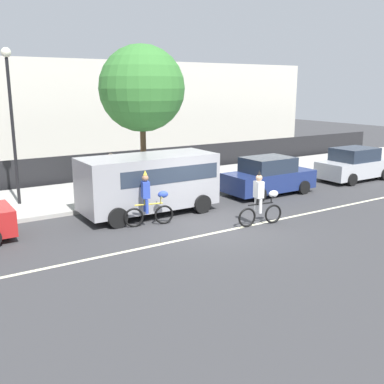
{
  "coord_description": "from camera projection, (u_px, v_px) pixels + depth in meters",
  "views": [
    {
      "loc": [
        -8.5,
        -11.75,
        4.61
      ],
      "look_at": [
        -0.21,
        1.2,
        1.0
      ],
      "focal_mm": 42.0,
      "sensor_mm": 36.0,
      "label": 1
    }
  ],
  "objects": [
    {
      "name": "street_lamp_post",
      "position": [
        11.0,
        104.0,
        16.71
      ],
      "size": [
        0.36,
        0.36,
        5.86
      ],
      "color": "black",
      "rests_on": "sidewalk_curb"
    },
    {
      "name": "street_tree_near_lamp",
      "position": [
        142.0,
        89.0,
        18.13
      ],
      "size": [
        3.49,
        3.49,
        6.14
      ],
      "color": "brown",
      "rests_on": "sidewalk_curb"
    },
    {
      "name": "pedestrian_onlooker",
      "position": [
        111.0,
        170.0,
        19.88
      ],
      "size": [
        0.32,
        0.2,
        1.62
      ],
      "color": "#33333D",
      "rests_on": "sidewalk_curb"
    },
    {
      "name": "parked_car_navy",
      "position": [
        269.0,
        177.0,
        19.64
      ],
      "size": [
        4.1,
        1.92,
        1.64
      ],
      "color": "navy",
      "rests_on": "ground"
    },
    {
      "name": "parade_cyclist_zebra",
      "position": [
        261.0,
        201.0,
        15.16
      ],
      "size": [
        1.71,
        0.51,
        1.92
      ],
      "color": "black",
      "rests_on": "ground"
    },
    {
      "name": "road_centre_line",
      "position": [
        225.0,
        231.0,
        14.74
      ],
      "size": [
        36.0,
        0.14,
        0.01
      ],
      "primitive_type": "cube",
      "color": "beige",
      "rests_on": "ground"
    },
    {
      "name": "parked_van_grey",
      "position": [
        150.0,
        180.0,
        16.51
      ],
      "size": [
        5.0,
        2.22,
        2.18
      ],
      "color": "#99999E",
      "rests_on": "ground"
    },
    {
      "name": "sidewalk_curb",
      "position": [
        133.0,
        189.0,
        20.46
      ],
      "size": [
        60.0,
        5.0,
        0.15
      ],
      "primitive_type": "cube",
      "color": "#ADAAA3",
      "rests_on": "ground"
    },
    {
      "name": "parked_car_silver",
      "position": [
        355.0,
        165.0,
        22.61
      ],
      "size": [
        4.1,
        1.92,
        1.64
      ],
      "color": "#B7BABF",
      "rests_on": "ground"
    },
    {
      "name": "fence_line",
      "position": [
        108.0,
        166.0,
        22.7
      ],
      "size": [
        40.0,
        0.08,
        1.4
      ],
      "primitive_type": "cube",
      "color": "black",
      "rests_on": "ground"
    },
    {
      "name": "parade_cyclist_cobalt",
      "position": [
        149.0,
        202.0,
        15.11
      ],
      "size": [
        1.69,
        0.57,
        1.92
      ],
      "color": "black",
      "rests_on": "ground"
    },
    {
      "name": "ground_plane",
      "position": [
        216.0,
        227.0,
        15.15
      ],
      "size": [
        80.0,
        80.0,
        0.0
      ],
      "primitive_type": "plane",
      "color": "#38383A"
    },
    {
      "name": "building_backdrop",
      "position": [
        108.0,
        109.0,
        31.11
      ],
      "size": [
        28.0,
        8.0,
        6.18
      ],
      "primitive_type": "cube",
      "color": "beige",
      "rests_on": "ground"
    }
  ]
}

